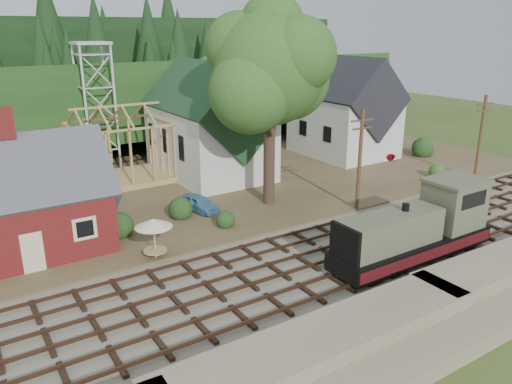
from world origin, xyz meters
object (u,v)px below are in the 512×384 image
car_red (377,155)px  patio_set (154,225)px  car_blue (199,203)px  locomotive (419,229)px

car_red → patio_set: bearing=123.2°
car_red → patio_set: size_ratio=1.59×
car_red → car_blue: bearing=113.9°
car_blue → patio_set: bearing=-150.0°
locomotive → patio_set: locomotive is taller
car_red → patio_set: (-28.78, -9.50, 1.59)m
car_blue → car_red: (22.86, 3.59, -0.07)m
locomotive → patio_set: bearing=148.0°
locomotive → patio_set: size_ratio=4.51×
locomotive → car_blue: bearing=118.0°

